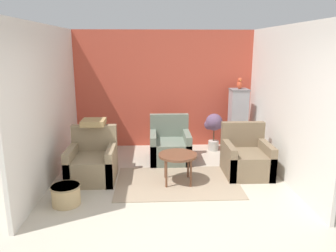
% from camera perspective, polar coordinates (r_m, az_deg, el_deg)
% --- Properties ---
extents(ground_plane, '(20.00, 20.00, 0.00)m').
position_cam_1_polar(ground_plane, '(4.37, 1.26, -17.94)').
color(ground_plane, beige).
rests_on(ground_plane, ground).
extents(wall_back_accent, '(4.15, 0.06, 2.65)m').
position_cam_1_polar(wall_back_accent, '(7.56, -0.71, 6.37)').
color(wall_back_accent, '#C64C38').
rests_on(wall_back_accent, ground_plane).
extents(wall_left, '(0.06, 3.75, 2.65)m').
position_cam_1_polar(wall_left, '(5.94, -20.12, 3.50)').
color(wall_left, silver).
rests_on(wall_left, ground_plane).
extents(wall_right, '(0.06, 3.75, 2.65)m').
position_cam_1_polar(wall_right, '(6.13, 19.50, 3.84)').
color(wall_right, silver).
rests_on(wall_right, ground_plane).
extents(area_rug, '(2.10, 1.43, 0.01)m').
position_cam_1_polar(area_rug, '(5.74, 1.68, -9.77)').
color(area_rug, gray).
rests_on(area_rug, ground_plane).
extents(coffee_table, '(0.66, 0.66, 0.52)m').
position_cam_1_polar(coffee_table, '(5.58, 1.71, -5.43)').
color(coffee_table, brown).
rests_on(coffee_table, ground_plane).
extents(armchair_left, '(0.81, 0.85, 0.91)m').
position_cam_1_polar(armchair_left, '(5.94, -13.01, -6.36)').
color(armchair_left, '#8E7A5B').
rests_on(armchair_left, ground_plane).
extents(armchair_right, '(0.81, 0.85, 0.91)m').
position_cam_1_polar(armchair_right, '(6.18, 13.45, -5.58)').
color(armchair_right, '#7A664C').
rests_on(armchair_right, ground_plane).
extents(armchair_middle, '(0.81, 0.85, 0.91)m').
position_cam_1_polar(armchair_middle, '(6.71, 0.34, -3.65)').
color(armchair_middle, slate).
rests_on(armchair_middle, ground_plane).
extents(birdcage, '(0.51, 0.51, 1.39)m').
position_cam_1_polar(birdcage, '(7.48, 12.04, 0.80)').
color(birdcage, slate).
rests_on(birdcage, ground_plane).
extents(parrot, '(0.11, 0.21, 0.25)m').
position_cam_1_polar(parrot, '(7.34, 12.36, 7.21)').
color(parrot, '#D14C2D').
rests_on(parrot, birdcage).
extents(potted_plant, '(0.41, 0.38, 0.84)m').
position_cam_1_polar(potted_plant, '(7.37, 7.99, 0.01)').
color(potted_plant, beige).
rests_on(potted_plant, ground_plane).
extents(wicker_basket, '(0.44, 0.44, 0.30)m').
position_cam_1_polar(wicker_basket, '(5.18, -17.35, -11.29)').
color(wicker_basket, tan).
rests_on(wicker_basket, ground_plane).
extents(throw_pillow, '(0.41, 0.41, 0.10)m').
position_cam_1_polar(throw_pillow, '(6.05, -12.84, 0.64)').
color(throw_pillow, tan).
rests_on(throw_pillow, armchair_left).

